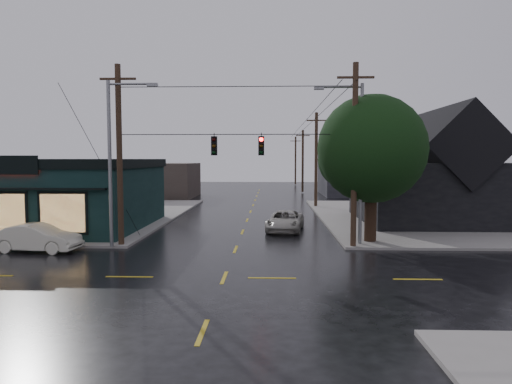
{
  "coord_description": "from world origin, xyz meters",
  "views": [
    {
      "loc": [
        1.97,
        -18.66,
        4.95
      ],
      "look_at": [
        1.15,
        5.28,
        3.21
      ],
      "focal_mm": 32.0,
      "sensor_mm": 36.0,
      "label": 1
    }
  ],
  "objects_px": {
    "corner_tree": "(372,149)",
    "suv_silver": "(285,221)",
    "utility_pole_ne": "(353,248)",
    "sedan_cream": "(37,238)",
    "utility_pole_nw": "(121,247)"
  },
  "relations": [
    {
      "from": "corner_tree",
      "to": "suv_silver",
      "type": "relative_size",
      "value": 1.72
    },
    {
      "from": "corner_tree",
      "to": "suv_silver",
      "type": "bearing_deg",
      "value": 137.01
    },
    {
      "from": "corner_tree",
      "to": "utility_pole_ne",
      "type": "relative_size",
      "value": 0.84
    },
    {
      "from": "utility_pole_ne",
      "to": "suv_silver",
      "type": "relative_size",
      "value": 2.05
    },
    {
      "from": "corner_tree",
      "to": "sedan_cream",
      "type": "xyz_separation_m",
      "value": [
        -18.29,
        -3.02,
        -4.76
      ]
    },
    {
      "from": "utility_pole_ne",
      "to": "sedan_cream",
      "type": "relative_size",
      "value": 2.24
    },
    {
      "from": "corner_tree",
      "to": "sedan_cream",
      "type": "bearing_deg",
      "value": -170.61
    },
    {
      "from": "utility_pole_nw",
      "to": "utility_pole_ne",
      "type": "relative_size",
      "value": 1.0
    },
    {
      "from": "utility_pole_ne",
      "to": "suv_silver",
      "type": "bearing_deg",
      "value": 120.69
    },
    {
      "from": "utility_pole_nw",
      "to": "utility_pole_ne",
      "type": "bearing_deg",
      "value": 0.0
    },
    {
      "from": "utility_pole_ne",
      "to": "corner_tree",
      "type": "bearing_deg",
      "value": 50.42
    },
    {
      "from": "utility_pole_nw",
      "to": "sedan_cream",
      "type": "height_order",
      "value": "utility_pole_nw"
    },
    {
      "from": "utility_pole_nw",
      "to": "utility_pole_ne",
      "type": "distance_m",
      "value": 13.0
    },
    {
      "from": "utility_pole_nw",
      "to": "sedan_cream",
      "type": "distance_m",
      "value": 4.36
    },
    {
      "from": "utility_pole_ne",
      "to": "suv_silver",
      "type": "distance_m",
      "value": 7.06
    }
  ]
}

